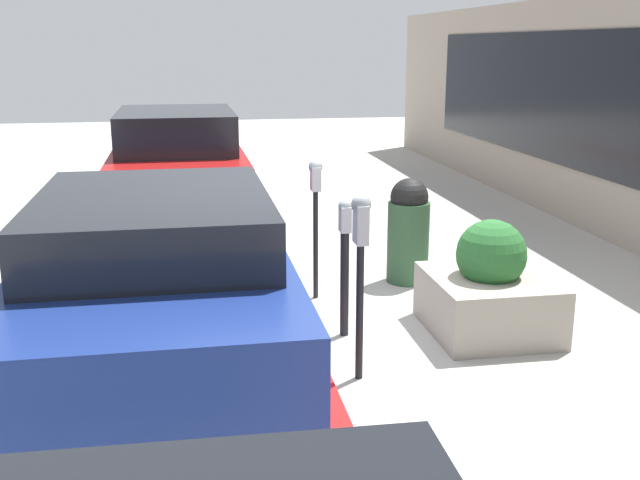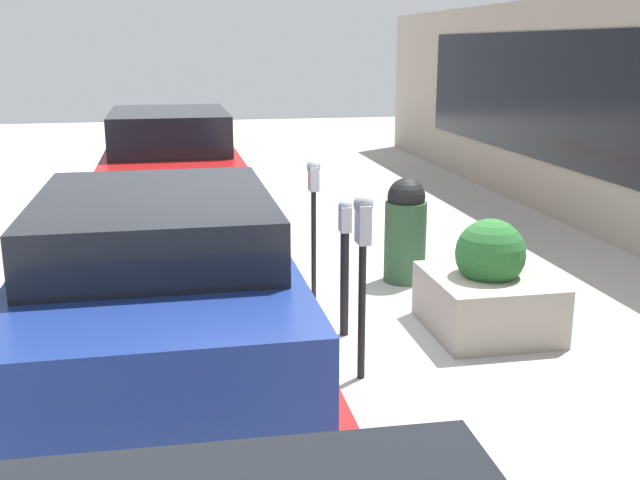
# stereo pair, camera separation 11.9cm
# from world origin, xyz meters

# --- Properties ---
(ground_plane) EXTENTS (40.00, 40.00, 0.00)m
(ground_plane) POSITION_xyz_m (0.00, 0.00, 0.00)
(ground_plane) COLOR #ADAAA3
(curb_strip) EXTENTS (24.50, 0.16, 0.04)m
(curb_strip) POSITION_xyz_m (0.00, 0.08, 0.02)
(curb_strip) COLOR red
(curb_strip) RESTS_ON ground_plane
(parking_meter_nearest) EXTENTS (0.18, 0.15, 1.46)m
(parking_meter_nearest) POSITION_xyz_m (-0.92, -0.22, 1.06)
(parking_meter_nearest) COLOR black
(parking_meter_nearest) RESTS_ON ground_plane
(parking_meter_second) EXTENTS (0.14, 0.12, 1.24)m
(parking_meter_second) POSITION_xyz_m (-0.02, -0.29, 0.76)
(parking_meter_second) COLOR black
(parking_meter_second) RESTS_ON ground_plane
(parking_meter_middle) EXTENTS (0.16, 0.14, 1.43)m
(parking_meter_middle) POSITION_xyz_m (1.03, -0.21, 1.06)
(parking_meter_middle) COLOR black
(parking_meter_middle) RESTS_ON ground_plane
(planter_box) EXTENTS (1.15, 1.05, 1.04)m
(planter_box) POSITION_xyz_m (-0.17, -1.59, 0.39)
(planter_box) COLOR #A39989
(planter_box) RESTS_ON ground_plane
(parked_car_middle) EXTENTS (4.48, 2.06, 1.42)m
(parked_car_middle) POSITION_xyz_m (-0.28, 1.30, 0.78)
(parked_car_middle) COLOR navy
(parked_car_middle) RESTS_ON ground_plane
(parked_car_rear) EXTENTS (4.67, 1.98, 1.58)m
(parked_car_rear) POSITION_xyz_m (5.37, 1.19, 0.83)
(parked_car_rear) COLOR maroon
(parked_car_rear) RESTS_ON ground_plane
(trash_bin) EXTENTS (0.45, 0.45, 1.15)m
(trash_bin) POSITION_xyz_m (1.40, -1.29, 0.58)
(trash_bin) COLOR #2D5133
(trash_bin) RESTS_ON ground_plane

